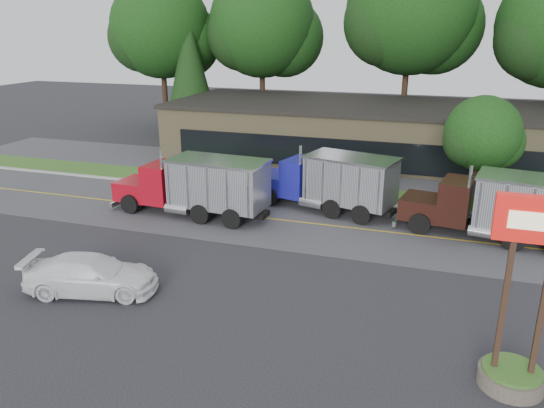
{
  "coord_description": "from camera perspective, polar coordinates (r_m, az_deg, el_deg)",
  "views": [
    {
      "loc": [
        7.88,
        -17.37,
        10.21
      ],
      "look_at": [
        0.07,
        6.43,
        1.8
      ],
      "focal_mm": 35.0,
      "sensor_mm": 36.0,
      "label": 1
    }
  ],
  "objects": [
    {
      "name": "road",
      "position": [
        29.36,
        1.43,
        -1.8
      ],
      "size": [
        60.0,
        8.0,
        0.02
      ],
      "primitive_type": "cube",
      "color": "#5D5D63",
      "rests_on": "ground"
    },
    {
      "name": "far_parking",
      "position": [
        39.54,
        6.06,
        3.49
      ],
      "size": [
        60.0,
        7.0,
        0.02
      ],
      "primitive_type": "cube",
      "color": "#5D5D63",
      "rests_on": "ground"
    },
    {
      "name": "dump_truck_blue",
      "position": [
        30.57,
        6.48,
        2.48
      ],
      "size": [
        8.68,
        4.51,
        3.36
      ],
      "rotation": [
        0.0,
        0.0,
        2.89
      ],
      "color": "black",
      "rests_on": "ground"
    },
    {
      "name": "center_line",
      "position": [
        29.36,
        1.43,
        -1.8
      ],
      "size": [
        60.0,
        0.12,
        0.01
      ],
      "primitive_type": "cube",
      "color": "gold",
      "rests_on": "ground"
    },
    {
      "name": "curb",
      "position": [
        33.18,
        3.53,
        0.6
      ],
      "size": [
        60.0,
        0.3,
        0.12
      ],
      "primitive_type": "cube",
      "color": "#9E9E99",
      "rests_on": "ground"
    },
    {
      "name": "strip_mall",
      "position": [
        44.53,
        10.36,
        7.64
      ],
      "size": [
        32.0,
        12.0,
        4.0
      ],
      "primitive_type": "cube",
      "color": "#867652",
      "rests_on": "ground"
    },
    {
      "name": "evergreen_left",
      "position": [
        53.19,
        -8.84,
        14.27
      ],
      "size": [
        5.15,
        5.15,
        11.7
      ],
      "color": "#382619",
      "rests_on": "ground"
    },
    {
      "name": "tree_far_c",
      "position": [
        51.66,
        14.89,
        18.97
      ],
      "size": [
        12.19,
        11.48,
        17.39
      ],
      "color": "#382619",
      "rests_on": "ground"
    },
    {
      "name": "grass_verge",
      "position": [
        34.85,
        4.29,
        1.47
      ],
      "size": [
        60.0,
        3.4,
        0.03
      ],
      "primitive_type": "cube",
      "color": "#265C1F",
      "rests_on": "ground"
    },
    {
      "name": "bilo_sign",
      "position": [
        17.18,
        25.07,
        -11.84
      ],
      "size": [
        2.2,
        1.9,
        5.95
      ],
      "color": "#6B6054",
      "rests_on": "ground"
    },
    {
      "name": "rally_car",
      "position": [
        22.62,
        -18.83,
        -7.19
      ],
      "size": [
        5.64,
        3.41,
        1.53
      ],
      "primitive_type": "imported",
      "rotation": [
        0.0,
        0.0,
        1.83
      ],
      "color": "white",
      "rests_on": "ground"
    },
    {
      "name": "tree_far_a",
      "position": [
        56.74,
        -11.63,
        17.6
      ],
      "size": [
        10.56,
        9.94,
        15.07
      ],
      "color": "#382619",
      "rests_on": "ground"
    },
    {
      "name": "tree_far_b",
      "position": [
        54.47,
        -0.86,
        18.28
      ],
      "size": [
        10.93,
        10.29,
        15.59
      ],
      "color": "#382619",
      "rests_on": "ground"
    },
    {
      "name": "dump_truck_maroon",
      "position": [
        28.56,
        23.77,
        -0.17
      ],
      "size": [
        9.21,
        4.02,
        3.36
      ],
      "rotation": [
        0.0,
        0.0,
        2.97
      ],
      "color": "black",
      "rests_on": "ground"
    },
    {
      "name": "dump_truck_red",
      "position": [
        29.86,
        -7.9,
        2.04
      ],
      "size": [
        9.31,
        3.19,
        3.36
      ],
      "rotation": [
        0.0,
        0.0,
        3.08
      ],
      "color": "black",
      "rests_on": "ground"
    },
    {
      "name": "ground",
      "position": [
        21.64,
        -5.58,
        -9.69
      ],
      "size": [
        140.0,
        140.0,
        0.0
      ],
      "primitive_type": "plane",
      "color": "#38383E",
      "rests_on": "ground"
    },
    {
      "name": "tree_verge",
      "position": [
        33.06,
        21.79,
        6.71
      ],
      "size": [
        4.6,
        4.33,
        6.56
      ],
      "color": "#382619",
      "rests_on": "ground"
    }
  ]
}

